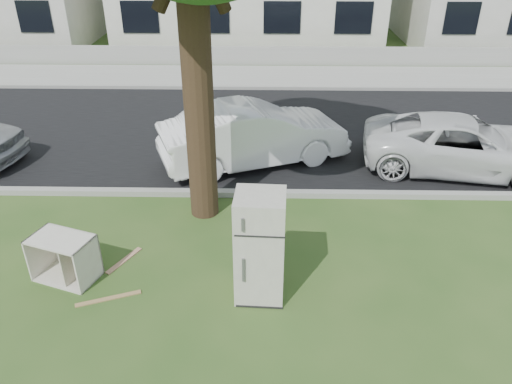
{
  "coord_description": "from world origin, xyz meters",
  "views": [
    {
      "loc": [
        0.78,
        -6.56,
        5.18
      ],
      "look_at": [
        0.63,
        0.6,
        1.14
      ],
      "focal_mm": 35.0,
      "sensor_mm": 36.0,
      "label": 1
    }
  ],
  "objects_px": {
    "cabinet": "(64,258)",
    "fridge": "(260,247)",
    "car_right": "(462,145)",
    "car_center": "(254,134)"
  },
  "relations": [
    {
      "from": "fridge",
      "to": "car_center",
      "type": "xyz_separation_m",
      "value": [
        -0.2,
        4.63,
        -0.17
      ]
    },
    {
      "from": "fridge",
      "to": "cabinet",
      "type": "bearing_deg",
      "value": 176.87
    },
    {
      "from": "car_center",
      "to": "car_right",
      "type": "height_order",
      "value": "car_center"
    },
    {
      "from": "cabinet",
      "to": "car_center",
      "type": "bearing_deg",
      "value": 75.35
    },
    {
      "from": "fridge",
      "to": "car_right",
      "type": "relative_size",
      "value": 0.4
    },
    {
      "from": "cabinet",
      "to": "fridge",
      "type": "bearing_deg",
      "value": 13.43
    },
    {
      "from": "fridge",
      "to": "cabinet",
      "type": "xyz_separation_m",
      "value": [
        -3.11,
        0.33,
        -0.5
      ]
    },
    {
      "from": "car_right",
      "to": "car_center",
      "type": "bearing_deg",
      "value": 96.79
    },
    {
      "from": "cabinet",
      "to": "car_center",
      "type": "xyz_separation_m",
      "value": [
        2.92,
        4.3,
        0.33
      ]
    },
    {
      "from": "fridge",
      "to": "car_right",
      "type": "height_order",
      "value": "fridge"
    }
  ]
}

